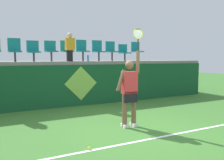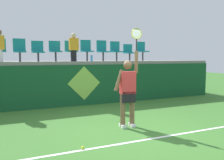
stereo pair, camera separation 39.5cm
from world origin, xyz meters
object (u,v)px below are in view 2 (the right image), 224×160
stadium_chair_1 (20,49)px  stadium_chair_6 (102,50)px  stadium_chair_5 (86,49)px  stadium_chair_3 (55,50)px  spectator_0 (74,47)px  stadium_chair_9 (142,50)px  stadium_chair_2 (38,50)px  tennis_player (128,90)px  stadium_chair_4 (71,50)px  stadium_chair_7 (116,50)px  tennis_ball (83,148)px  water_bottle (92,58)px  stadium_chair_8 (129,52)px

stadium_chair_1 → stadium_chair_6: (3.28, -0.00, 0.03)m
stadium_chair_5 → stadium_chair_3: bearing=-179.7°
stadium_chair_3 → spectator_0: 0.77m
stadium_chair_9 → stadium_chair_1: bearing=179.9°
stadium_chair_2 → stadium_chair_3: size_ratio=0.98×
stadium_chair_1 → stadium_chair_5: (2.57, -0.00, 0.03)m
tennis_player → stadium_chair_9: bearing=54.4°
stadium_chair_4 → stadium_chair_7: size_ratio=0.97×
tennis_ball → stadium_chair_1: bearing=98.6°
tennis_player → stadium_chair_6: bearing=76.5°
water_bottle → stadium_chair_5: (0.04, 0.71, 0.36)m
water_bottle → stadium_chair_7: (1.38, 0.71, 0.35)m
stadium_chair_2 → stadium_chair_7: (3.27, 0.00, 0.05)m
tennis_player → water_bottle: tennis_player is taller
stadium_chair_3 → stadium_chair_6: bearing=0.2°
stadium_chair_7 → water_bottle: bearing=-152.7°
stadium_chair_2 → stadium_chair_3: bearing=-0.2°
tennis_ball → stadium_chair_2: 5.47m
stadium_chair_6 → stadium_chair_7: stadium_chair_6 is taller
stadium_chair_1 → stadium_chair_3: (1.29, -0.01, -0.01)m
stadium_chair_4 → tennis_ball: bearing=-102.8°
spectator_0 → stadium_chair_6: bearing=17.6°
stadium_chair_2 → stadium_chair_9: (4.58, 0.00, 0.07)m
stadium_chair_5 → stadium_chair_9: stadium_chair_5 is taller
stadium_chair_5 → stadium_chair_7: size_ratio=1.03×
tennis_ball → stadium_chair_8: size_ratio=0.09×
stadium_chair_7 → stadium_chair_8: size_ratio=1.14×
stadium_chair_4 → stadium_chair_8: 2.63m
stadium_chair_5 → stadium_chair_6: stadium_chair_6 is taller
stadium_chair_3 → stadium_chair_7: stadium_chair_7 is taller
tennis_player → stadium_chair_6: 4.36m
water_bottle → stadium_chair_2: bearing=159.4°
spectator_0 → stadium_chair_5: bearing=33.4°
tennis_player → stadium_chair_4: bearing=95.3°
tennis_player → spectator_0: spectator_0 is taller
tennis_ball → stadium_chair_6: size_ratio=0.08×
stadium_chair_2 → stadium_chair_6: 2.64m
water_bottle → spectator_0: spectator_0 is taller
water_bottle → stadium_chair_6: 1.09m
tennis_player → stadium_chair_7: 4.54m
stadium_chair_2 → stadium_chair_7: 3.27m
stadium_chair_5 → water_bottle: bearing=-93.1°
stadium_chair_4 → stadium_chair_8: stadium_chair_4 is taller
stadium_chair_4 → stadium_chair_5: (0.65, 0.00, 0.02)m
stadium_chair_4 → stadium_chair_9: (3.30, 0.00, 0.03)m
stadium_chair_3 → stadium_chair_6: size_ratio=0.91×
stadium_chair_5 → stadium_chair_6: bearing=0.1°
stadium_chair_4 → stadium_chair_3: bearing=-179.9°
water_bottle → stadium_chair_2: size_ratio=0.31×
stadium_chair_2 → stadium_chair_8: 3.90m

